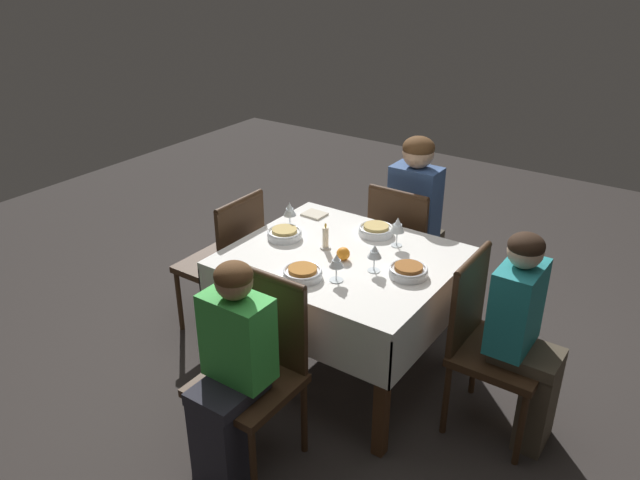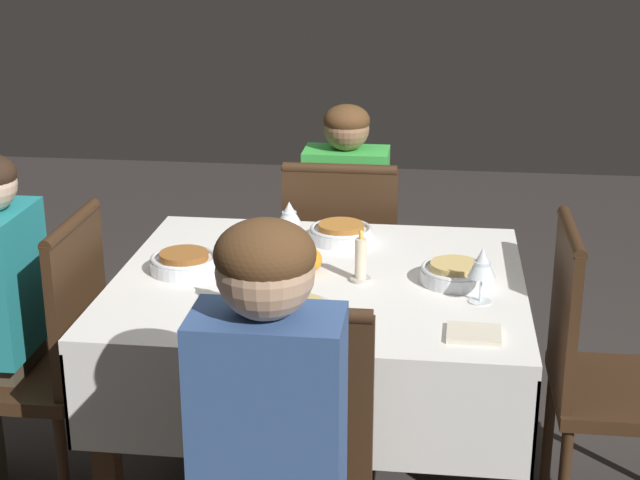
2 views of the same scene
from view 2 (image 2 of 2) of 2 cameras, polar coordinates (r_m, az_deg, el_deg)
dining_table at (r=2.77m, az=-0.05°, el=-4.20°), size 1.13×0.98×0.75m
chair_west at (r=2.96m, az=-15.88°, el=-6.30°), size 0.43×0.42×0.92m
chair_north at (r=3.49m, az=1.32°, el=-1.61°), size 0.42×0.43×0.92m
chair_east at (r=2.87m, az=16.21°, el=-7.15°), size 0.43×0.42×0.92m
person_adult_denim at (r=1.98m, az=-3.17°, el=-13.55°), size 0.30×0.34×1.18m
person_child_green at (r=3.62m, az=1.59°, el=0.52°), size 0.30×0.33×1.07m
bowl_south at (r=2.42m, az=-1.37°, el=-4.29°), size 0.19×0.19×0.06m
wine_glass_south at (r=2.47m, az=-4.92°, el=-1.58°), size 0.08×0.08×0.17m
bowl_west at (r=2.79m, az=-7.90°, el=-1.26°), size 0.19×0.19×0.06m
wine_glass_west at (r=2.77m, az=-4.45°, el=0.42°), size 0.07×0.07×0.14m
bowl_north at (r=3.01m, az=1.23°, el=0.44°), size 0.19×0.19×0.06m
wine_glass_north at (r=2.93m, az=-1.80°, el=1.49°), size 0.07×0.07×0.14m
bowl_east at (r=2.71m, az=7.86°, el=-1.90°), size 0.19×0.19×0.06m
wine_glass_east at (r=2.55m, az=9.42°, el=-1.40°), size 0.07×0.07×0.15m
candle_centerpiece at (r=2.68m, az=2.38°, el=-1.31°), size 0.06×0.06×0.15m
orange_fruit at (r=2.76m, az=-0.59°, el=-1.16°), size 0.07×0.07×0.07m
napkin_red_folded at (r=2.39m, az=8.94°, el=-5.40°), size 0.13×0.12×0.01m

